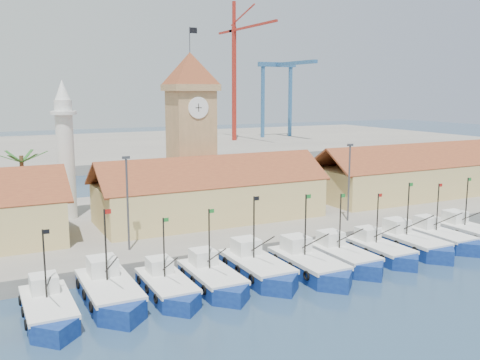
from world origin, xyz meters
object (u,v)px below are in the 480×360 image
boat_5 (310,267)px  clock_tower (191,128)px  boat_0 (49,311)px  minaret (65,149)px

boat_5 → clock_tower: bearing=94.5°
boat_0 → minaret: (5.61, 25.84, 9.00)m
boat_0 → clock_tower: 33.45m
boat_0 → minaret: minaret is taller
boat_5 → boat_0: bearing=179.2°
clock_tower → minaret: size_ratio=1.39×
boat_5 → minaret: size_ratio=0.63×
boat_0 → clock_tower: clock_tower is taller
boat_5 → minaret: (-16.91, 26.17, 8.93)m
boat_0 → minaret: size_ratio=0.57×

